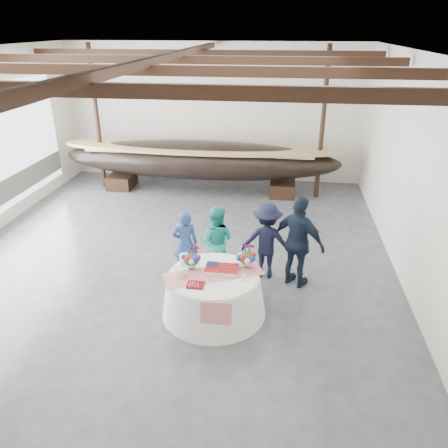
# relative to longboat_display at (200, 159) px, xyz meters

# --- Properties ---
(floor) EXTENTS (10.00, 12.00, 0.01)m
(floor) POSITION_rel_longboat_display_xyz_m (0.23, -4.56, -1.06)
(floor) COLOR #3D3D42
(floor) RESTS_ON ground
(wall_back) EXTENTS (10.00, 0.02, 4.50)m
(wall_back) POSITION_rel_longboat_display_xyz_m (0.23, 1.44, 1.19)
(wall_back) COLOR silver
(wall_back) RESTS_ON ground
(wall_right) EXTENTS (0.02, 12.00, 4.50)m
(wall_right) POSITION_rel_longboat_display_xyz_m (5.23, -4.56, 1.19)
(wall_right) COLOR silver
(wall_right) RESTS_ON ground
(ceiling) EXTENTS (10.00, 12.00, 0.01)m
(ceiling) POSITION_rel_longboat_display_xyz_m (0.23, -4.56, 3.44)
(ceiling) COLOR white
(ceiling) RESTS_ON wall_back
(pavilion_structure) EXTENTS (9.80, 11.76, 4.50)m
(pavilion_structure) POSITION_rel_longboat_display_xyz_m (0.23, -3.77, 2.94)
(pavilion_structure) COLOR black
(pavilion_structure) RESTS_ON ground
(longboat_display) EXTENTS (8.86, 1.77, 1.66)m
(longboat_display) POSITION_rel_longboat_display_xyz_m (0.00, 0.00, 0.00)
(longboat_display) COLOR black
(longboat_display) RESTS_ON ground
(banquet_table) EXTENTS (1.94, 1.94, 0.83)m
(banquet_table) POSITION_rel_longboat_display_xyz_m (1.48, -6.49, -0.64)
(banquet_table) COLOR white
(banquet_table) RESTS_ON ground
(tabletop_items) EXTENTS (1.86, 1.24, 0.40)m
(tabletop_items) POSITION_rel_longboat_display_xyz_m (1.49, -6.32, -0.08)
(tabletop_items) COLOR red
(tabletop_items) RESTS_ON banquet_table
(guest_woman_blue) EXTENTS (0.62, 0.50, 1.48)m
(guest_woman_blue) POSITION_rel_longboat_display_xyz_m (0.67, -5.20, -0.32)
(guest_woman_blue) COLOR navy
(guest_woman_blue) RESTS_ON ground
(guest_woman_teal) EXTENTS (0.82, 0.67, 1.60)m
(guest_woman_teal) POSITION_rel_longboat_display_xyz_m (1.32, -5.13, -0.26)
(guest_woman_teal) COLOR teal
(guest_woman_teal) RESTS_ON ground
(guest_man_left) EXTENTS (1.10, 0.66, 1.66)m
(guest_man_left) POSITION_rel_longboat_display_xyz_m (2.38, -5.00, -0.23)
(guest_man_left) COLOR black
(guest_man_left) RESTS_ON ground
(guest_man_right) EXTENTS (1.23, 1.01, 1.96)m
(guest_man_right) POSITION_rel_longboat_display_xyz_m (3.02, -5.28, -0.08)
(guest_man_right) COLOR black
(guest_man_right) RESTS_ON ground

